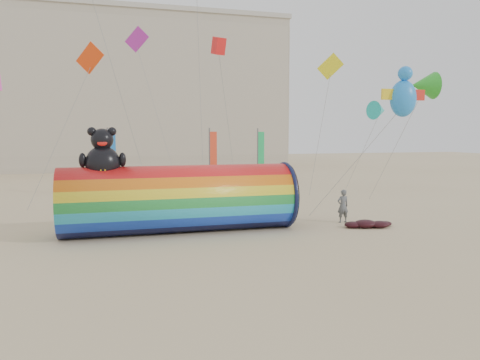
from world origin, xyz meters
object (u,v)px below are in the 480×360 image
object	(u,v)px
hotel_building	(58,91)
fabric_bundle	(368,224)
windsock_assembly	(179,197)
kite_handler	(343,206)

from	to	relation	value
hotel_building	fabric_bundle	distance (m)	51.14
hotel_building	windsock_assembly	bearing A→B (deg)	-78.28
windsock_assembly	fabric_bundle	distance (m)	9.67
kite_handler	fabric_bundle	world-z (taller)	kite_handler
hotel_building	windsock_assembly	world-z (taller)	hotel_building
hotel_building	kite_handler	size ratio (longest dim) A/B	33.84
kite_handler	fabric_bundle	distance (m)	1.81
windsock_assembly	fabric_bundle	world-z (taller)	windsock_assembly
kite_handler	fabric_bundle	xyz separation A→B (m)	(0.64, -1.53, -0.72)
hotel_building	fabric_bundle	xyz separation A→B (m)	(18.73, -46.49, -10.14)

